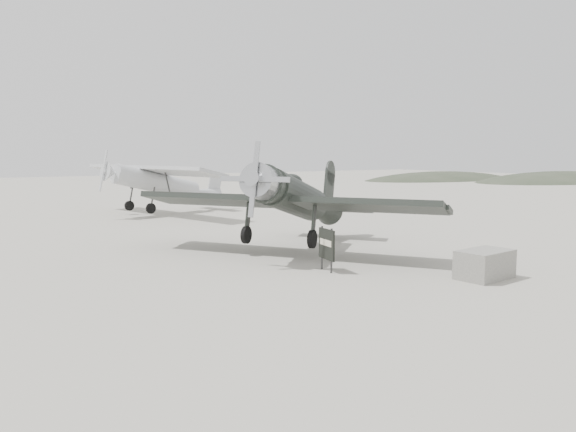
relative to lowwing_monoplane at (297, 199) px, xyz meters
name	(u,v)px	position (x,y,z in m)	size (l,w,h in m)	color
ground	(328,257)	(0.11, -1.93, -2.02)	(160.00, 160.00, 0.00)	#9D998B
hill_east_north	(560,181)	(60.11, 26.07, -2.02)	(36.00, 18.00, 6.00)	#303929
hill_northeast	(441,179)	(50.11, 38.07, -2.02)	(32.00, 16.00, 5.20)	#303929
lowwing_monoplane	(297,199)	(0.00, 0.00, 0.00)	(9.64, 10.80, 3.82)	black
highwing_monoplane	(162,179)	(0.05, 15.44, 0.15)	(8.77, 12.25, 3.46)	#A1A3A6
equipment_block	(485,264)	(1.97, -7.38, -1.58)	(1.75, 1.09, 0.87)	slate
sign_board	(327,245)	(-1.45, -3.93, -1.16)	(0.22, 0.99, 1.43)	#333333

